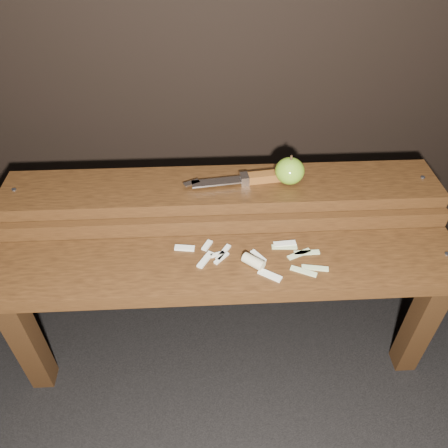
{
  "coord_description": "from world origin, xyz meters",
  "views": [
    {
      "loc": [
        -0.04,
        -0.79,
        1.21
      ],
      "look_at": [
        0.0,
        0.06,
        0.45
      ],
      "focal_mm": 35.0,
      "sensor_mm": 36.0,
      "label": 1
    }
  ],
  "objects_px": {
    "bench_front_tier": "(226,283)",
    "bench_rear_tier": "(222,209)",
    "knife": "(256,178)",
    "apple": "(290,171)"
  },
  "relations": [
    {
      "from": "apple",
      "to": "bench_rear_tier",
      "type": "bearing_deg",
      "value": -178.65
    },
    {
      "from": "bench_front_tier",
      "to": "knife",
      "type": "height_order",
      "value": "knife"
    },
    {
      "from": "bench_rear_tier",
      "to": "knife",
      "type": "relative_size",
      "value": 3.98
    },
    {
      "from": "bench_rear_tier",
      "to": "knife",
      "type": "distance_m",
      "value": 0.14
    },
    {
      "from": "knife",
      "to": "apple",
      "type": "bearing_deg",
      "value": -3.57
    },
    {
      "from": "bench_front_tier",
      "to": "apple",
      "type": "bearing_deg",
      "value": 51.59
    },
    {
      "from": "bench_front_tier",
      "to": "bench_rear_tier",
      "type": "xyz_separation_m",
      "value": [
        0.0,
        0.23,
        0.06
      ]
    },
    {
      "from": "apple",
      "to": "knife",
      "type": "height_order",
      "value": "apple"
    },
    {
      "from": "knife",
      "to": "bench_front_tier",
      "type": "bearing_deg",
      "value": -111.75
    },
    {
      "from": "bench_front_tier",
      "to": "knife",
      "type": "relative_size",
      "value": 3.98
    }
  ]
}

